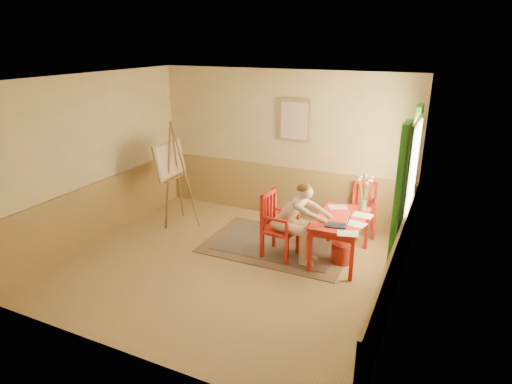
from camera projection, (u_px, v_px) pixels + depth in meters
The scene contains 14 objects.
room at pixel (224, 178), 6.29m from camera, with size 5.04×4.54×2.84m.
wainscot at pixel (249, 216), 7.27m from camera, with size 5.00×4.50×1.00m.
window at pixel (408, 182), 6.28m from camera, with size 0.12×2.01×2.20m.
wall_portrait at pixel (294, 121), 7.90m from camera, with size 0.60×0.05×0.76m.
rug at pixel (278, 245), 7.36m from camera, with size 2.42×1.63×0.02m.
table at pixel (341, 223), 6.69m from camera, with size 0.74×1.21×0.72m.
chair_left at pixel (277, 225), 6.86m from camera, with size 0.52×0.50×1.06m.
chair_back at pixel (364, 209), 7.68m from camera, with size 0.50×0.51×0.94m.
figure at pixel (295, 218), 6.66m from camera, with size 0.97×0.44×1.29m.
laptop at pixel (340, 223), 6.34m from camera, with size 0.39×0.27×0.22m.
papers at pixel (351, 219), 6.58m from camera, with size 0.78×1.24×0.00m.
vase at pixel (364, 194), 6.86m from camera, with size 0.24×0.29×0.59m.
wastebasket at pixel (341, 253), 6.75m from camera, with size 0.30×0.30×0.32m, color #B13023.
easel at pixel (172, 164), 7.91m from camera, with size 0.67×0.87×1.95m.
Camera 1 is at (2.95, -5.24, 3.31)m, focal length 30.50 mm.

